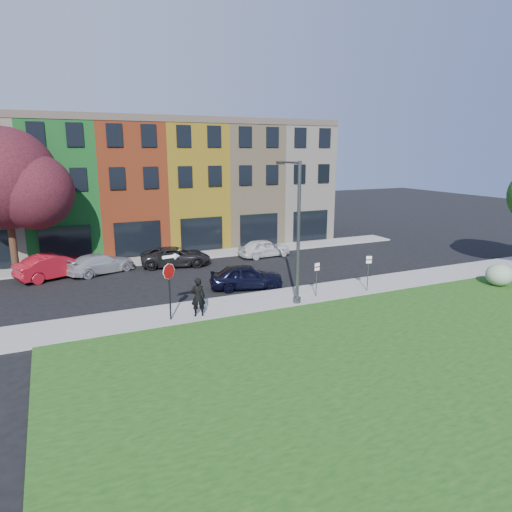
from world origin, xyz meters
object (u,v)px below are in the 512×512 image
sedan_near (246,277)px  street_lamp (296,233)px  stop_sign (169,273)px  man (198,297)px

sedan_near → street_lamp: 4.90m
stop_sign → sedan_near: size_ratio=0.71×
man → street_lamp: street_lamp is taller
sedan_near → street_lamp: (1.28, -3.57, 3.10)m
stop_sign → sedan_near: (5.40, 3.47, -1.69)m
man → sedan_near: bearing=-127.5°
man → sedan_near: (4.05, 3.52, -0.34)m
stop_sign → sedan_near: stop_sign is taller
sedan_near → street_lamp: street_lamp is taller
stop_sign → street_lamp: size_ratio=0.44×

